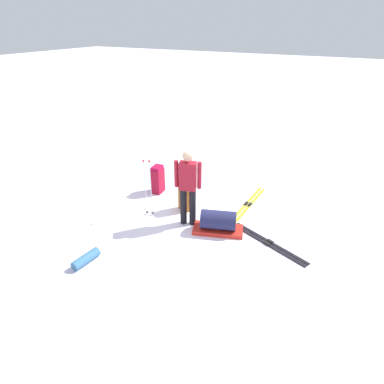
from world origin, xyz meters
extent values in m
plane|color=white|center=(0.00, 0.00, 0.00)|extent=(80.00, 80.00, 0.00)
cylinder|color=black|center=(-0.09, 0.14, 0.42)|extent=(0.14, 0.14, 0.85)
cylinder|color=black|center=(0.10, 0.20, 0.42)|extent=(0.14, 0.14, 0.85)
cube|color=maroon|center=(0.01, 0.17, 1.15)|extent=(0.39, 0.32, 0.60)
cylinder|color=maroon|center=(-0.22, 0.09, 1.18)|extent=(0.09, 0.09, 0.58)
cylinder|color=maroon|center=(0.23, 0.25, 1.18)|extent=(0.09, 0.09, 0.58)
sphere|color=tan|center=(0.01, 0.17, 1.59)|extent=(0.22, 0.22, 0.22)
cube|color=#AFA124|center=(-0.94, -1.21, 0.01)|extent=(0.15, 1.98, 0.02)
cube|color=black|center=(-0.94, -1.21, 0.04)|extent=(0.07, 0.14, 0.03)
cube|color=#AFA124|center=(-0.84, -1.22, 0.01)|extent=(0.15, 1.98, 0.02)
cube|color=black|center=(-0.84, -1.22, 0.04)|extent=(0.07, 0.14, 0.03)
cube|color=black|center=(-1.76, 0.10, 0.01)|extent=(1.69, 0.72, 0.02)
cube|color=black|center=(-1.76, 0.10, 0.04)|extent=(0.15, 0.11, 0.03)
cube|color=black|center=(-1.80, 0.01, 0.01)|extent=(1.69, 0.72, 0.02)
cube|color=black|center=(-1.80, 0.01, 0.04)|extent=(0.15, 0.11, 0.03)
cube|color=brown|center=(0.35, -0.32, 0.32)|extent=(0.38, 0.36, 0.64)
cube|color=#99431D|center=(0.35, -0.32, 0.68)|extent=(0.34, 0.33, 0.08)
cube|color=maroon|center=(1.41, -0.76, 0.32)|extent=(0.27, 0.36, 0.65)
cube|color=#9F0D32|center=(1.41, -0.76, 0.69)|extent=(0.25, 0.32, 0.08)
cylinder|color=#ABBEC3|center=(0.89, 0.26, 0.65)|extent=(0.02, 0.02, 1.30)
sphere|color=#A51919|center=(0.89, 0.26, 1.33)|extent=(0.05, 0.05, 0.05)
cylinder|color=black|center=(0.89, 0.26, 0.06)|extent=(0.07, 0.07, 0.01)
cylinder|color=#ABBEC3|center=(1.02, 0.29, 0.65)|extent=(0.02, 0.02, 1.30)
sphere|color=#A51919|center=(1.02, 0.29, 1.33)|extent=(0.05, 0.05, 0.05)
cylinder|color=black|center=(1.02, 0.29, 0.06)|extent=(0.07, 0.07, 0.01)
cube|color=red|center=(-0.71, 0.15, 0.04)|extent=(1.13, 0.77, 0.09)
cylinder|color=#202248|center=(-0.71, 0.15, 0.29)|extent=(0.82, 0.62, 0.40)
cylinder|color=teal|center=(1.01, 2.23, 0.09)|extent=(0.23, 0.56, 0.18)
camera|label=1|loc=(-2.97, 5.49, 3.99)|focal=30.65mm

